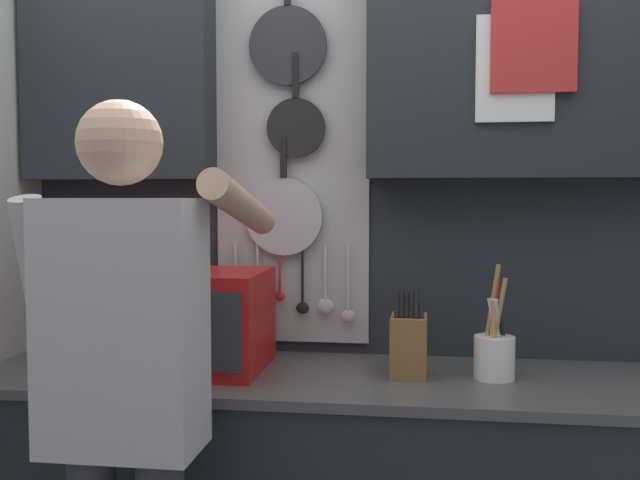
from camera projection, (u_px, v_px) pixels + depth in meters
back_wall_unit at (343, 188)px, 2.46m from camera, size 2.78×0.23×2.34m
microwave at (186, 320)px, 2.29m from camera, size 0.51×0.39×0.32m
knife_block at (409, 344)px, 2.19m from camera, size 0.11×0.15×0.27m
utensil_crock at (494, 352)px, 2.16m from camera, size 0.12×0.12×0.35m
person at (126, 377)px, 1.77m from camera, size 0.54×0.66×1.69m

